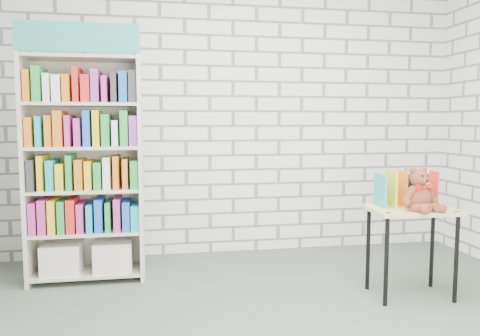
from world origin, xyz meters
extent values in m
cube|color=silver|center=(0.00, 2.00, 1.40)|extent=(4.50, 0.02, 2.80)
cube|color=beige|center=(-1.75, 1.35, 0.91)|extent=(0.03, 0.35, 1.81)
cube|color=beige|center=(-0.87, 1.35, 0.91)|extent=(0.03, 0.35, 1.81)
cube|color=beige|center=(-1.31, 1.52, 0.91)|extent=(0.91, 0.02, 1.81)
cube|color=teal|center=(-1.31, 1.18, 1.93)|extent=(0.91, 0.02, 0.22)
cube|color=beige|center=(-1.31, 1.35, 0.06)|extent=(0.85, 0.33, 0.03)
cube|color=beige|center=(-1.31, 1.35, 0.40)|extent=(0.85, 0.33, 0.03)
cube|color=beige|center=(-1.31, 1.35, 0.75)|extent=(0.85, 0.33, 0.03)
cube|color=beige|center=(-1.31, 1.35, 1.09)|extent=(0.85, 0.33, 0.03)
cube|color=beige|center=(-1.31, 1.35, 1.43)|extent=(0.85, 0.33, 0.03)
cube|color=beige|center=(-1.31, 1.35, 1.79)|extent=(0.85, 0.33, 0.03)
cube|color=silver|center=(-1.51, 1.35, 0.19)|extent=(0.30, 0.29, 0.24)
cube|color=silver|center=(-1.11, 1.35, 0.19)|extent=(0.30, 0.29, 0.24)
cube|color=purple|center=(-1.31, 1.34, 0.54)|extent=(0.85, 0.29, 0.24)
cube|color=#333338|center=(-1.31, 1.34, 0.88)|extent=(0.85, 0.29, 0.24)
cube|color=red|center=(-1.31, 1.34, 1.22)|extent=(0.85, 0.29, 0.24)
cube|color=yellow|center=(-1.31, 1.34, 1.56)|extent=(0.85, 0.29, 0.24)
cube|color=#CEB57B|center=(1.10, 0.56, 0.65)|extent=(0.64, 0.46, 0.03)
cylinder|color=black|center=(0.83, 0.41, 0.32)|extent=(0.03, 0.03, 0.63)
cylinder|color=black|center=(0.85, 0.74, 0.32)|extent=(0.03, 0.03, 0.63)
cylinder|color=black|center=(1.35, 0.38, 0.32)|extent=(0.03, 0.03, 0.63)
cylinder|color=black|center=(1.37, 0.71, 0.32)|extent=(0.03, 0.03, 0.63)
cylinder|color=black|center=(0.84, 0.42, 0.66)|extent=(0.04, 0.04, 0.01)
cylinder|color=black|center=(1.34, 0.39, 0.66)|extent=(0.04, 0.04, 0.01)
cube|color=#28A7AE|center=(0.89, 0.67, 0.79)|extent=(0.02, 0.19, 0.26)
cube|color=yellow|center=(0.98, 0.67, 0.79)|extent=(0.02, 0.19, 0.26)
cube|color=orange|center=(1.06, 0.66, 0.79)|extent=(0.02, 0.19, 0.26)
cube|color=black|center=(1.14, 0.66, 0.79)|extent=(0.02, 0.19, 0.26)
cube|color=white|center=(1.23, 0.65, 0.79)|extent=(0.02, 0.19, 0.26)
cube|color=red|center=(1.31, 0.64, 0.79)|extent=(0.02, 0.19, 0.26)
ellipsoid|color=brown|center=(1.09, 0.48, 0.76)|extent=(0.19, 0.16, 0.19)
sphere|color=brown|center=(1.10, 0.48, 0.90)|extent=(0.13, 0.13, 0.13)
sphere|color=brown|center=(1.05, 0.48, 0.95)|extent=(0.05, 0.05, 0.05)
sphere|color=brown|center=(1.14, 0.50, 0.95)|extent=(0.05, 0.05, 0.05)
sphere|color=brown|center=(1.11, 0.43, 0.88)|extent=(0.05, 0.05, 0.05)
sphere|color=black|center=(1.08, 0.42, 0.92)|extent=(0.02, 0.02, 0.02)
sphere|color=black|center=(1.13, 0.43, 0.92)|extent=(0.02, 0.02, 0.02)
sphere|color=black|center=(1.11, 0.40, 0.89)|extent=(0.02, 0.02, 0.02)
cylinder|color=brown|center=(1.01, 0.45, 0.78)|extent=(0.10, 0.07, 0.13)
cylinder|color=brown|center=(1.19, 0.48, 0.78)|extent=(0.10, 0.09, 0.13)
sphere|color=brown|center=(0.98, 0.43, 0.73)|extent=(0.05, 0.05, 0.05)
sphere|color=brown|center=(1.22, 0.47, 0.73)|extent=(0.05, 0.05, 0.05)
cylinder|color=brown|center=(1.06, 0.38, 0.70)|extent=(0.12, 0.15, 0.07)
cylinder|color=brown|center=(1.16, 0.40, 0.70)|extent=(0.07, 0.15, 0.07)
sphere|color=brown|center=(1.05, 0.32, 0.69)|extent=(0.06, 0.06, 0.06)
sphere|color=brown|center=(1.20, 0.34, 0.69)|extent=(0.06, 0.06, 0.06)
cone|color=red|center=(1.07, 0.42, 0.84)|extent=(0.06, 0.06, 0.05)
cone|color=red|center=(1.14, 0.43, 0.84)|extent=(0.06, 0.06, 0.05)
sphere|color=red|center=(1.11, 0.43, 0.84)|extent=(0.03, 0.03, 0.03)
camera|label=1|loc=(-0.74, -2.55, 1.29)|focal=35.00mm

